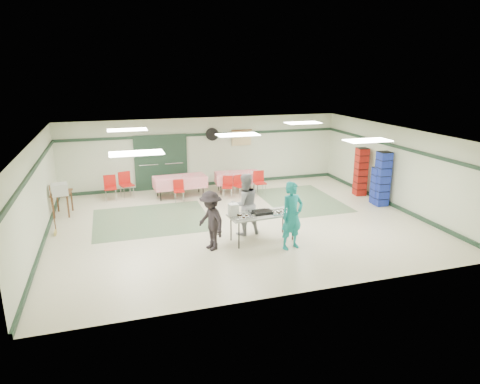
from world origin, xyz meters
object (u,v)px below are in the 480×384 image
object	(u,v)px
chair_a	(239,184)
chair_c	(259,180)
crate_stack_red	(361,172)
dining_table_b	(180,181)
chair_b	(228,184)
printer_table	(62,196)
serving_table	(262,215)
chair_d	(179,188)
office_printer	(60,189)
broom	(53,209)
chair_loose_a	(126,182)
volunteer_teal	(292,216)
dining_table_a	(238,177)
crate_stack_blue_a	(382,179)
crate_stack_blue_b	(378,186)
chair_loose_b	(110,185)
volunteer_grey	(245,204)
volunteer_dark	(211,221)

from	to	relation	value
chair_a	chair_c	world-z (taller)	chair_c
crate_stack_red	chair_c	bearing A→B (deg)	161.33
dining_table_b	chair_b	xyz separation A→B (m)	(1.64, -0.58, -0.09)
chair_c	printer_table	world-z (taller)	chair_c
serving_table	chair_d	distance (m)	4.50
crate_stack_red	office_printer	world-z (taller)	crate_stack_red
serving_table	broom	xyz separation A→B (m)	(-5.44, 2.15, 0.03)
crate_stack_red	broom	size ratio (longest dim) A/B	1.23
dining_table_b	chair_loose_a	world-z (taller)	chair_loose_a
chair_c	office_printer	distance (m)	6.83
volunteer_teal	chair_b	world-z (taller)	volunteer_teal
volunteer_teal	dining_table_a	world-z (taller)	volunteer_teal
chair_loose_a	crate_stack_blue_a	world-z (taller)	crate_stack_blue_a
chair_a	crate_stack_blue_a	distance (m)	4.99
chair_d	chair_b	bearing A→B (deg)	4.94
volunteer_teal	crate_stack_blue_b	size ratio (longest dim) A/B	1.39
chair_b	broom	world-z (taller)	broom
dining_table_a	chair_b	distance (m)	0.81
chair_b	chair_d	size ratio (longest dim) A/B	1.00
office_printer	crate_stack_red	bearing A→B (deg)	-10.98
dining_table_b	crate_stack_blue_b	bearing A→B (deg)	-27.37
dining_table_b	crate_stack_red	bearing A→B (deg)	-18.56
crate_stack_blue_a	broom	bearing A→B (deg)	177.64
volunteer_teal	dining_table_b	distance (m)	5.85
chair_loose_b	crate_stack_blue_a	world-z (taller)	crate_stack_blue_a
serving_table	dining_table_a	xyz separation A→B (m)	(0.76, 4.78, -0.15)
serving_table	chair_a	xyz separation A→B (m)	(0.64, 4.20, -0.24)
dining_table_a	office_printer	world-z (taller)	office_printer
chair_a	crate_stack_blue_a	size ratio (longest dim) A/B	0.42
serving_table	volunteer_grey	bearing A→B (deg)	112.80
volunteer_teal	crate_stack_blue_b	distance (m)	5.12
volunteer_teal	chair_loose_b	world-z (taller)	volunteer_teal
crate_stack_red	printer_table	xyz separation A→B (m)	(-10.30, 0.87, -0.25)
dining_table_a	crate_stack_red	xyz separation A→B (m)	(4.18, -1.75, 0.31)
crate_stack_blue_a	serving_table	bearing A→B (deg)	-160.82
volunteer_dark	crate_stack_blue_b	distance (m)	6.73
chair_d	crate_stack_blue_b	bearing A→B (deg)	-14.28
chair_b	broom	size ratio (longest dim) A/B	0.54
crate_stack_blue_b	printer_table	xyz separation A→B (m)	(-10.30, 1.98, -0.01)
serving_table	dining_table_a	size ratio (longest dim) A/B	1.08
chair_loose_b	chair_a	bearing A→B (deg)	-11.66
volunteer_teal	printer_table	xyz separation A→B (m)	(-5.91, 4.61, -0.26)
volunteer_grey	chair_a	distance (m)	3.75
chair_b	volunteer_grey	bearing A→B (deg)	-78.12
crate_stack_red	office_printer	size ratio (longest dim) A/B	3.79
chair_b	chair_d	distance (m)	1.78
volunteer_teal	chair_c	world-z (taller)	volunteer_teal
broom	crate_stack_red	bearing A→B (deg)	10.64
chair_c	volunteer_dark	bearing A→B (deg)	-121.24
volunteer_teal	crate_stack_red	xyz separation A→B (m)	(4.39, 3.74, -0.01)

